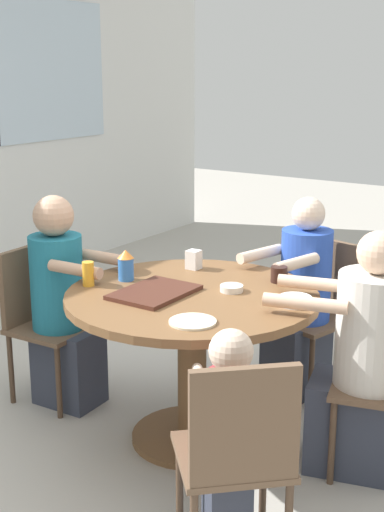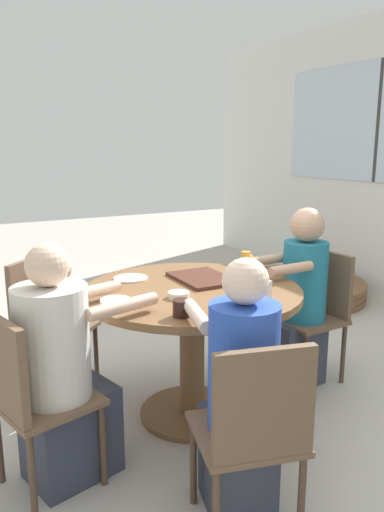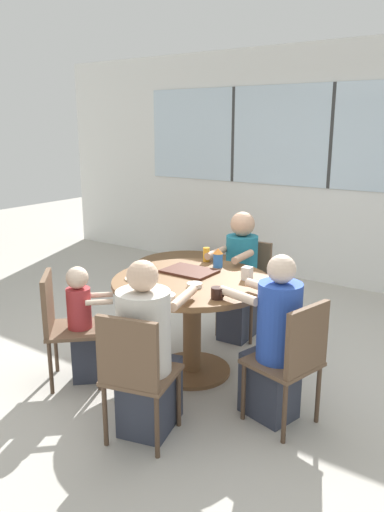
% 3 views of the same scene
% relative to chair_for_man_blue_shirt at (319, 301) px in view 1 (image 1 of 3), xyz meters
% --- Properties ---
extents(ground_plane, '(16.00, 16.00, 0.00)m').
position_rel_chair_for_man_blue_shirt_xyz_m(ground_plane, '(-0.94, 0.24, -0.50)').
color(ground_plane, '#B2ADA3').
extents(dining_table, '(1.20, 1.20, 0.77)m').
position_rel_chair_for_man_blue_shirt_xyz_m(dining_table, '(-0.94, 0.24, 0.08)').
color(dining_table, brown).
rests_on(dining_table, ground_plane).
extents(chair_for_man_blue_shirt, '(0.49, 0.49, 0.85)m').
position_rel_chair_for_man_blue_shirt_xyz_m(chair_for_man_blue_shirt, '(0.00, 0.00, 0.00)').
color(chair_for_man_blue_shirt, brown).
rests_on(chair_for_man_blue_shirt, ground_plane).
extents(chair_for_man_teal_shirt, '(0.42, 0.42, 0.85)m').
position_rel_chair_for_man_blue_shirt_xyz_m(chair_for_man_teal_shirt, '(-1.00, 1.21, 0.00)').
color(chair_for_man_teal_shirt, brown).
rests_on(chair_for_man_teal_shirt, ground_plane).
extents(chair_for_toddler, '(0.57, 0.57, 0.85)m').
position_rel_chair_for_man_blue_shirt_xyz_m(chair_for_toddler, '(-1.65, -0.43, 0.00)').
color(chair_for_toddler, brown).
rests_on(chair_for_toddler, ground_plane).
extents(person_woman_green_shirt, '(0.47, 0.65, 1.13)m').
position_rel_chair_for_man_blue_shirt_xyz_m(person_woman_green_shirt, '(-0.74, -0.54, 0.00)').
color(person_woman_green_shirt, '#333847').
rests_on(person_woman_green_shirt, ground_plane).
extents(person_man_blue_shirt, '(0.56, 0.40, 1.12)m').
position_rel_chair_for_man_blue_shirt_xyz_m(person_man_blue_shirt, '(-0.16, 0.04, 0.01)').
color(person_man_blue_shirt, '#333847').
rests_on(person_man_blue_shirt, ground_plane).
extents(person_man_teal_shirt, '(0.33, 0.54, 1.15)m').
position_rel_chair_for_man_blue_shirt_xyz_m(person_man_teal_shirt, '(-0.99, 1.05, 0.03)').
color(person_man_teal_shirt, '#333847').
rests_on(person_man_teal_shirt, ground_plane).
extents(person_toddler, '(0.36, 0.35, 0.90)m').
position_rel_chair_for_man_blue_shirt_xyz_m(person_toddler, '(-1.54, -0.33, -0.07)').
color(person_toddler, '#333847').
rests_on(person_toddler, ground_plane).
extents(food_tray_dark, '(0.40, 0.29, 0.02)m').
position_rel_chair_for_man_blue_shirt_xyz_m(food_tray_dark, '(-1.06, 0.37, 0.27)').
color(food_tray_dark, '#472319').
rests_on(food_tray_dark, dining_table).
extents(coffee_mug, '(0.09, 0.08, 0.08)m').
position_rel_chair_for_man_blue_shirt_xyz_m(coffee_mug, '(-0.56, -0.02, 0.30)').
color(coffee_mug, black).
rests_on(coffee_mug, dining_table).
extents(sippy_cup, '(0.08, 0.08, 0.16)m').
position_rel_chair_for_man_blue_shirt_xyz_m(sippy_cup, '(-0.96, 0.63, 0.34)').
color(sippy_cup, blue).
rests_on(sippy_cup, dining_table).
extents(juice_glass, '(0.06, 0.06, 0.12)m').
position_rel_chair_for_man_blue_shirt_xyz_m(juice_glass, '(-1.13, 0.72, 0.32)').
color(juice_glass, gold).
rests_on(juice_glass, dining_table).
extents(milk_carton_small, '(0.07, 0.07, 0.10)m').
position_rel_chair_for_man_blue_shirt_xyz_m(milk_carton_small, '(-0.60, 0.46, 0.31)').
color(milk_carton_small, silver).
rests_on(milk_carton_small, dining_table).
extents(bowl_white_shallow, '(0.15, 0.15, 0.04)m').
position_rel_chair_for_man_blue_shirt_xyz_m(bowl_white_shallow, '(-0.83, -0.24, 0.28)').
color(bowl_white_shallow, white).
rests_on(bowl_white_shallow, dining_table).
extents(bowl_cereal, '(0.11, 0.11, 0.03)m').
position_rel_chair_for_man_blue_shirt_xyz_m(bowl_cereal, '(-0.82, 0.10, 0.28)').
color(bowl_cereal, silver).
rests_on(bowl_cereal, dining_table).
extents(plate_tortillas, '(0.20, 0.20, 0.01)m').
position_rel_chair_for_man_blue_shirt_xyz_m(plate_tortillas, '(-1.28, 0.01, 0.27)').
color(plate_tortillas, beige).
rests_on(plate_tortillas, dining_table).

